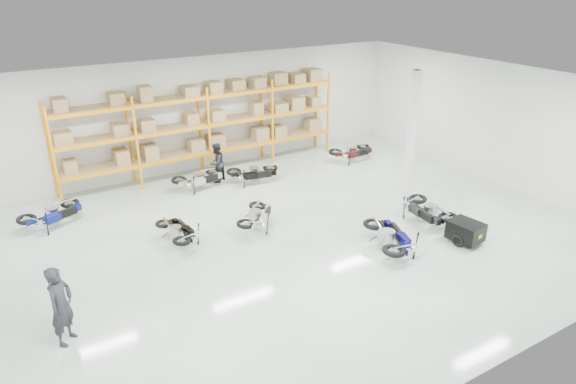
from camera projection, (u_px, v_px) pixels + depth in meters
room at (290, 168)px, 14.86m from camera, size 18.00×18.00×18.00m
pallet_rack at (204, 117)px, 19.91m from camera, size 11.28×0.98×3.62m
structural_column at (411, 136)px, 17.72m from camera, size 0.25×0.25×4.50m
moto_blue_centre at (391, 233)px, 14.68m from camera, size 1.56×2.14×1.25m
moto_silver_left at (257, 213)px, 16.14m from camera, size 1.69×1.72×1.04m
moto_black_far_left at (178, 228)px, 15.22m from camera, size 0.88×1.62×1.02m
moto_touring_right at (427, 206)px, 16.41m from camera, size 1.13×1.93×1.18m
trailer at (466, 231)px, 15.23m from camera, size 0.88×1.62×0.66m
moto_back_a at (52, 210)px, 16.20m from camera, size 1.98×1.50×1.15m
moto_back_b at (199, 175)px, 19.01m from camera, size 1.81×1.05×1.12m
moto_back_c at (254, 169)px, 19.54m from camera, size 1.89×1.25×1.12m
moto_back_d at (353, 149)px, 21.78m from camera, size 1.78×0.92×1.14m
person_left at (61, 306)px, 10.94m from camera, size 0.78×0.80×1.86m
person_back at (217, 163)px, 19.52m from camera, size 0.94×0.90×1.54m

